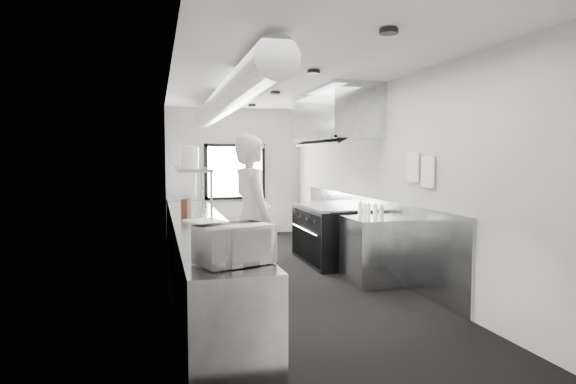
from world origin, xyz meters
TOP-DOWN VIEW (x-y plane):
  - floor at (0.00, 0.00)m, footprint 3.00×8.00m
  - ceiling at (0.00, 0.00)m, footprint 3.00×8.00m
  - wall_back at (0.00, 4.00)m, footprint 3.00×0.02m
  - wall_front at (0.00, -4.00)m, footprint 3.00×0.02m
  - wall_left at (-1.50, 0.00)m, footprint 0.02×8.00m
  - wall_right at (1.50, 0.00)m, footprint 0.02×8.00m
  - wall_cladding at (1.48, 0.30)m, footprint 0.03×5.50m
  - hvac_duct at (-0.70, 0.40)m, footprint 0.40×6.40m
  - service_window at (0.00, 3.96)m, footprint 1.36×0.05m
  - exhaust_hood at (1.10, 0.70)m, footprint 0.81×2.20m
  - prep_counter at (-1.15, -0.50)m, footprint 0.70×6.00m
  - pass_shelf at (-1.19, 1.00)m, footprint 0.45×3.00m
  - range at (1.04, 0.70)m, footprint 0.88×1.60m
  - bottle_station at (1.15, -0.70)m, footprint 0.65×0.80m
  - far_work_table at (-1.15, 3.20)m, footprint 0.70×1.20m
  - notice_sheet_a at (1.47, -1.20)m, footprint 0.02×0.28m
  - notice_sheet_b at (1.47, -1.55)m, footprint 0.02×0.28m
  - line_cook at (-0.58, -1.04)m, footprint 0.63×0.81m
  - microwave at (-1.12, -3.06)m, footprint 0.62×0.55m
  - deli_tub_a at (-1.31, -2.50)m, footprint 0.13×0.13m
  - deli_tub_b at (-1.34, -2.61)m, footprint 0.16×0.16m
  - newspaper at (-0.99, -1.87)m, footprint 0.44×0.49m
  - small_plate at (-1.02, -1.35)m, footprint 0.21×0.21m
  - pastry at (-1.02, -1.35)m, footprint 0.08×0.08m
  - cutting_board at (-1.09, -0.54)m, footprint 0.57×0.65m
  - knife_block at (-1.28, 0.42)m, footprint 0.15×0.22m
  - plate_stack_a at (-1.22, 0.29)m, footprint 0.32×0.32m
  - plate_stack_b at (-1.20, 0.60)m, footprint 0.27×0.27m
  - plate_stack_c at (-1.17, 1.28)m, footprint 0.24×0.24m
  - plate_stack_d at (-1.18, 1.78)m, footprint 0.28×0.28m
  - squeeze_bottle_a at (1.14, -0.99)m, footprint 0.09×0.09m
  - squeeze_bottle_b at (1.13, -0.83)m, footprint 0.07×0.07m
  - squeeze_bottle_c at (1.09, -0.71)m, footprint 0.07×0.07m
  - squeeze_bottle_d at (1.10, -0.57)m, footprint 0.08×0.08m
  - squeeze_bottle_e at (1.10, -0.41)m, footprint 0.08×0.08m

SIDE VIEW (x-z plane):
  - floor at x=0.00m, z-range -0.01..0.01m
  - prep_counter at x=-1.15m, z-range 0.00..0.90m
  - bottle_station at x=1.15m, z-range 0.00..0.90m
  - far_work_table at x=-1.15m, z-range 0.00..0.90m
  - range at x=1.04m, z-range 0.00..0.94m
  - wall_cladding at x=1.48m, z-range 0.00..1.10m
  - newspaper at x=-0.99m, z-range 0.90..0.91m
  - small_plate at x=-1.02m, z-range 0.90..0.91m
  - cutting_board at x=-1.09m, z-range 0.90..0.92m
  - deli_tub_a at x=-1.31m, z-range 0.90..0.99m
  - deli_tub_b at x=-1.34m, z-range 0.90..0.99m
  - pastry at x=-1.02m, z-range 0.91..1.00m
  - squeeze_bottle_d at x=1.10m, z-range 0.90..1.08m
  - squeeze_bottle_e at x=1.10m, z-range 0.90..1.09m
  - squeeze_bottle_c at x=1.09m, z-range 0.90..1.09m
  - squeeze_bottle_b at x=1.13m, z-range 0.90..1.09m
  - squeeze_bottle_a at x=1.14m, z-range 0.90..1.09m
  - line_cook at x=-0.58m, z-range 0.00..2.00m
  - knife_block at x=-1.28m, z-range 0.90..1.12m
  - microwave at x=-1.12m, z-range 0.90..1.21m
  - service_window at x=0.00m, z-range 0.77..2.02m
  - wall_back at x=0.00m, z-range 0.00..2.80m
  - wall_front at x=0.00m, z-range 0.00..2.80m
  - wall_left at x=-1.50m, z-range 0.00..2.80m
  - wall_right at x=1.50m, z-range 0.00..2.80m
  - pass_shelf at x=-1.19m, z-range 1.20..1.88m
  - notice_sheet_b at x=1.47m, z-range 1.36..1.74m
  - notice_sheet_a at x=1.47m, z-range 1.41..1.79m
  - plate_stack_a at x=-1.22m, z-range 1.57..1.86m
  - plate_stack_b at x=-1.20m, z-range 1.57..1.88m
  - plate_stack_c at x=-1.17m, z-range 1.57..1.88m
  - plate_stack_d at x=-1.18m, z-range 1.57..1.93m
  - exhaust_hood at x=1.10m, z-range 1.95..2.83m
  - hvac_duct at x=-0.70m, z-range 2.35..2.75m
  - ceiling at x=0.00m, z-range 2.79..2.80m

